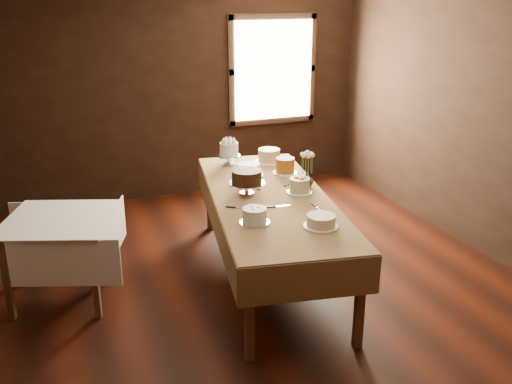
{
  "coord_description": "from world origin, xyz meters",
  "views": [
    {
      "loc": [
        -1.63,
        -4.05,
        2.6
      ],
      "look_at": [
        0.0,
        0.2,
        0.95
      ],
      "focal_mm": 38.98,
      "sensor_mm": 36.0,
      "label": 1
    }
  ],
  "objects_px": {
    "cake_caramel": "(285,166)",
    "cake_server_e": "(244,209)",
    "cake_cream": "(321,221)",
    "cake_server_b": "(319,209)",
    "display_table": "(270,202)",
    "cake_meringue": "(229,154)",
    "cake_server_c": "(254,185)",
    "flower_vase": "(307,180)",
    "cake_flowers": "(299,186)",
    "cake_speckled": "(269,156)",
    "cake_server_d": "(294,182)",
    "cake_swirl": "(255,216)",
    "cake_lattice": "(248,171)",
    "cake_chocolate": "(247,183)",
    "cake_server_a": "(284,206)",
    "side_table": "(60,228)"
  },
  "relations": [
    {
      "from": "cake_server_c",
      "to": "cake_swirl",
      "type": "bearing_deg",
      "value": 162.26
    },
    {
      "from": "cake_caramel",
      "to": "cake_flowers",
      "type": "height_order",
      "value": "cake_caramel"
    },
    {
      "from": "cake_flowers",
      "to": "display_table",
      "type": "bearing_deg",
      "value": 175.08
    },
    {
      "from": "cake_cream",
      "to": "cake_server_b",
      "type": "distance_m",
      "value": 0.37
    },
    {
      "from": "cake_speckled",
      "to": "cake_server_b",
      "type": "distance_m",
      "value": 1.5
    },
    {
      "from": "side_table",
      "to": "cake_server_c",
      "type": "xyz_separation_m",
      "value": [
        1.81,
        0.04,
        0.16
      ]
    },
    {
      "from": "cake_cream",
      "to": "cake_server_c",
      "type": "distance_m",
      "value": 1.15
    },
    {
      "from": "display_table",
      "to": "cake_cream",
      "type": "relative_size",
      "value": 8.75
    },
    {
      "from": "display_table",
      "to": "cake_meringue",
      "type": "distance_m",
      "value": 1.09
    },
    {
      "from": "cake_meringue",
      "to": "cake_server_e",
      "type": "distance_m",
      "value": 1.34
    },
    {
      "from": "cake_server_b",
      "to": "flower_vase",
      "type": "bearing_deg",
      "value": 167.2
    },
    {
      "from": "cake_meringue",
      "to": "flower_vase",
      "type": "xyz_separation_m",
      "value": [
        0.46,
        -0.96,
        -0.05
      ]
    },
    {
      "from": "flower_vase",
      "to": "cake_speckled",
      "type": "bearing_deg",
      "value": 91.36
    },
    {
      "from": "cake_flowers",
      "to": "cake_cream",
      "type": "relative_size",
      "value": 0.76
    },
    {
      "from": "cake_speckled",
      "to": "cake_server_e",
      "type": "relative_size",
      "value": 1.38
    },
    {
      "from": "cake_caramel",
      "to": "flower_vase",
      "type": "xyz_separation_m",
      "value": [
        0.02,
        -0.46,
        -0.01
      ]
    },
    {
      "from": "display_table",
      "to": "cake_server_c",
      "type": "relative_size",
      "value": 11.7
    },
    {
      "from": "cake_chocolate",
      "to": "cake_server_a",
      "type": "relative_size",
      "value": 1.42
    },
    {
      "from": "cake_swirl",
      "to": "cake_caramel",
      "type": "bearing_deg",
      "value": 55.69
    },
    {
      "from": "cake_server_b",
      "to": "cake_cream",
      "type": "bearing_deg",
      "value": -22.84
    },
    {
      "from": "display_table",
      "to": "cake_server_a",
      "type": "xyz_separation_m",
      "value": [
        0.02,
        -0.28,
        0.07
      ]
    },
    {
      "from": "cake_speckled",
      "to": "cake_lattice",
      "type": "distance_m",
      "value": 0.54
    },
    {
      "from": "side_table",
      "to": "cake_cream",
      "type": "xyz_separation_m",
      "value": [
        1.95,
        -1.11,
        0.2
      ]
    },
    {
      "from": "cake_chocolate",
      "to": "cake_server_d",
      "type": "distance_m",
      "value": 0.58
    },
    {
      "from": "display_table",
      "to": "cake_swirl",
      "type": "xyz_separation_m",
      "value": [
        -0.36,
        -0.55,
        0.12
      ]
    },
    {
      "from": "cake_server_a",
      "to": "flower_vase",
      "type": "bearing_deg",
      "value": 48.49
    },
    {
      "from": "cake_caramel",
      "to": "cake_server_e",
      "type": "relative_size",
      "value": 1.11
    },
    {
      "from": "cake_chocolate",
      "to": "cake_swirl",
      "type": "xyz_separation_m",
      "value": [
        -0.18,
        -0.67,
        -0.05
      ]
    },
    {
      "from": "display_table",
      "to": "cake_server_c",
      "type": "xyz_separation_m",
      "value": [
        -0.03,
        0.34,
        0.07
      ]
    },
    {
      "from": "cake_cream",
      "to": "cake_server_a",
      "type": "distance_m",
      "value": 0.54
    },
    {
      "from": "cake_swirl",
      "to": "cake_server_c",
      "type": "height_order",
      "value": "cake_swirl"
    },
    {
      "from": "cake_caramel",
      "to": "cake_cream",
      "type": "height_order",
      "value": "cake_caramel"
    },
    {
      "from": "cake_cream",
      "to": "cake_server_e",
      "type": "distance_m",
      "value": 0.73
    },
    {
      "from": "cake_server_a",
      "to": "cake_server_c",
      "type": "bearing_deg",
      "value": 98.61
    },
    {
      "from": "cake_meringue",
      "to": "cake_cream",
      "type": "height_order",
      "value": "cake_meringue"
    },
    {
      "from": "cake_meringue",
      "to": "cake_server_d",
      "type": "height_order",
      "value": "cake_meringue"
    },
    {
      "from": "cake_chocolate",
      "to": "cake_cream",
      "type": "bearing_deg",
      "value": -72.78
    },
    {
      "from": "cake_meringue",
      "to": "cake_flowers",
      "type": "bearing_deg",
      "value": -73.54
    },
    {
      "from": "cake_lattice",
      "to": "flower_vase",
      "type": "distance_m",
      "value": 0.66
    },
    {
      "from": "side_table",
      "to": "cake_speckled",
      "type": "distance_m",
      "value": 2.37
    },
    {
      "from": "display_table",
      "to": "cake_server_b",
      "type": "height_order",
      "value": "cake_server_b"
    },
    {
      "from": "cake_meringue",
      "to": "cake_swirl",
      "type": "height_order",
      "value": "cake_meringue"
    },
    {
      "from": "cake_server_c",
      "to": "cake_flowers",
      "type": "bearing_deg",
      "value": -136.18
    },
    {
      "from": "cake_speckled",
      "to": "cake_server_a",
      "type": "xyz_separation_m",
      "value": [
        -0.39,
        -1.29,
        -0.06
      ]
    },
    {
      "from": "cake_caramel",
      "to": "cake_server_e",
      "type": "height_order",
      "value": "cake_caramel"
    },
    {
      "from": "cake_speckled",
      "to": "cake_server_c",
      "type": "height_order",
      "value": "cake_speckled"
    },
    {
      "from": "cake_chocolate",
      "to": "cake_server_d",
      "type": "xyz_separation_m",
      "value": [
        0.55,
        0.15,
        -0.11
      ]
    },
    {
      "from": "cake_lattice",
      "to": "flower_vase",
      "type": "height_order",
      "value": "flower_vase"
    },
    {
      "from": "display_table",
      "to": "cake_server_d",
      "type": "bearing_deg",
      "value": 36.01
    },
    {
      "from": "cake_server_d",
      "to": "cake_flowers",
      "type": "bearing_deg",
      "value": -136.67
    }
  ]
}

